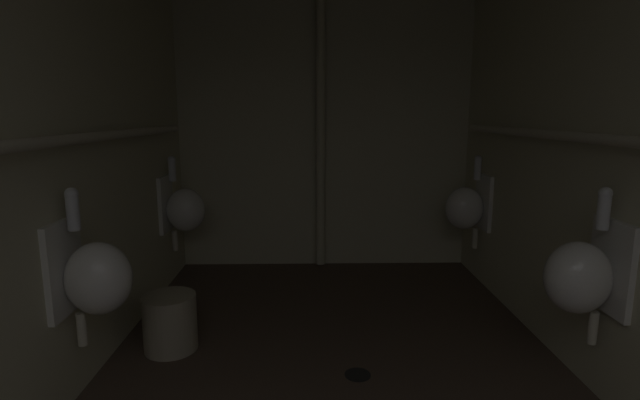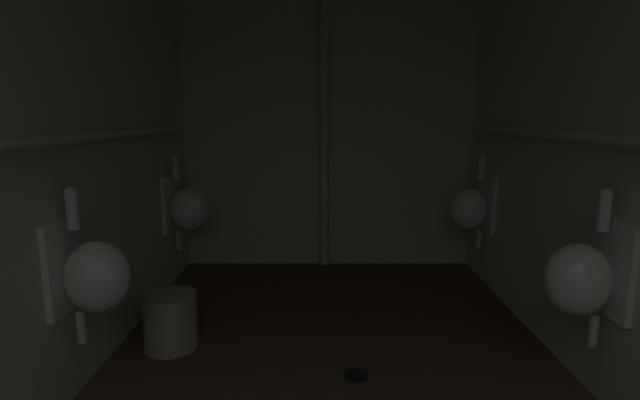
% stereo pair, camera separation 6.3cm
% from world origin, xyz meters
% --- Properties ---
extents(wall_left, '(0.06, 4.42, 2.39)m').
position_xyz_m(wall_left, '(-1.31, 2.15, 1.20)').
color(wall_left, beige).
rests_on(wall_left, ground).
extents(wall_right, '(0.06, 4.42, 2.39)m').
position_xyz_m(wall_right, '(1.31, 2.15, 1.20)').
color(wall_right, beige).
rests_on(wall_right, ground).
extents(wall_back, '(2.68, 0.06, 2.39)m').
position_xyz_m(wall_back, '(0.00, 4.33, 1.20)').
color(wall_back, beige).
rests_on(wall_back, ground).
extents(urinal_left_mid, '(0.32, 0.30, 0.76)m').
position_xyz_m(urinal_left_mid, '(-1.13, 2.18, 0.63)').
color(urinal_left_mid, silver).
extents(urinal_left_far, '(0.32, 0.30, 0.76)m').
position_xyz_m(urinal_left_far, '(-1.13, 3.76, 0.63)').
color(urinal_left_far, silver).
extents(urinal_right_mid, '(0.32, 0.30, 0.76)m').
position_xyz_m(urinal_right_mid, '(1.13, 2.14, 0.63)').
color(urinal_right_mid, silver).
extents(urinal_right_far, '(0.32, 0.30, 0.76)m').
position_xyz_m(urinal_right_far, '(1.13, 3.78, 0.63)').
color(urinal_right_far, silver).
extents(supply_pipe_left, '(0.06, 3.68, 0.06)m').
position_xyz_m(supply_pipe_left, '(-1.22, 2.15, 1.25)').
color(supply_pipe_left, beige).
extents(supply_pipe_right, '(0.06, 3.73, 0.06)m').
position_xyz_m(supply_pipe_right, '(1.22, 2.14, 1.25)').
color(supply_pipe_right, beige).
extents(standpipe_back_wall, '(0.08, 0.08, 2.34)m').
position_xyz_m(standpipe_back_wall, '(-0.03, 4.22, 1.20)').
color(standpipe_back_wall, beige).
rests_on(standpipe_back_wall, ground).
extents(floor_drain, '(0.14, 0.14, 0.01)m').
position_xyz_m(floor_drain, '(0.12, 2.38, 0.00)').
color(floor_drain, black).
rests_on(floor_drain, ground).
extents(waste_bin, '(0.31, 0.31, 0.33)m').
position_xyz_m(waste_bin, '(-0.95, 2.69, 0.17)').
color(waste_bin, '#9E937A').
rests_on(waste_bin, ground).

